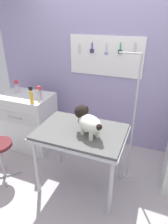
{
  "coord_description": "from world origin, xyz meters",
  "views": [
    {
      "loc": [
        0.71,
        -1.69,
        2.05
      ],
      "look_at": [
        -0.0,
        0.14,
        1.07
      ],
      "focal_mm": 31.89,
      "sensor_mm": 36.0,
      "label": 1
    }
  ],
  "objects_px": {
    "grooming_arm": "(132,127)",
    "counter_left": "(29,121)",
    "grooming_table": "(81,136)",
    "shampoo_bottle": "(17,88)",
    "dog": "(87,121)"
  },
  "relations": [
    {
      "from": "grooming_arm",
      "to": "counter_left",
      "type": "relative_size",
      "value": 1.84
    },
    {
      "from": "grooming_table",
      "to": "grooming_arm",
      "type": "relative_size",
      "value": 0.62
    },
    {
      "from": "grooming_arm",
      "to": "dog",
      "type": "distance_m",
      "value": 0.64
    },
    {
      "from": "grooming_table",
      "to": "shampoo_bottle",
      "type": "relative_size",
      "value": 5.28
    },
    {
      "from": "grooming_table",
      "to": "shampoo_bottle",
      "type": "bearing_deg",
      "value": 156.48
    },
    {
      "from": "counter_left",
      "to": "shampoo_bottle",
      "type": "height_order",
      "value": "shampoo_bottle"
    },
    {
      "from": "grooming_arm",
      "to": "dog",
      "type": "relative_size",
      "value": 4.08
    },
    {
      "from": "grooming_arm",
      "to": "shampoo_bottle",
      "type": "relative_size",
      "value": 8.57
    },
    {
      "from": "grooming_arm",
      "to": "dog",
      "type": "xyz_separation_m",
      "value": [
        -0.44,
        -0.42,
        0.22
      ]
    },
    {
      "from": "dog",
      "to": "counter_left",
      "type": "bearing_deg",
      "value": 155.51
    },
    {
      "from": "grooming_table",
      "to": "dog",
      "type": "relative_size",
      "value": 2.52
    },
    {
      "from": "grooming_table",
      "to": "counter_left",
      "type": "xyz_separation_m",
      "value": [
        -1.14,
        0.53,
        -0.3
      ]
    },
    {
      "from": "grooming_table",
      "to": "dog",
      "type": "height_order",
      "value": "dog"
    },
    {
      "from": "dog",
      "to": "counter_left",
      "type": "distance_m",
      "value": 1.47
    },
    {
      "from": "grooming_table",
      "to": "counter_left",
      "type": "relative_size",
      "value": 1.13
    }
  ]
}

